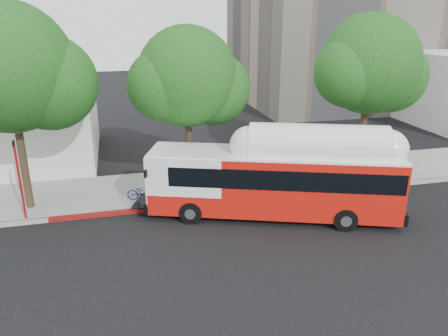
# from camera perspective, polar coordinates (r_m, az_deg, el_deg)

# --- Properties ---
(ground) EXTENTS (120.00, 120.00, 0.00)m
(ground) POSITION_cam_1_polar(r_m,az_deg,el_deg) (18.71, 1.84, -9.49)
(ground) COLOR black
(ground) RESTS_ON ground
(sidewalk) EXTENTS (60.00, 5.00, 0.15)m
(sidewalk) POSITION_cam_1_polar(r_m,az_deg,el_deg) (24.39, -2.31, -2.11)
(sidewalk) COLOR gray
(sidewalk) RESTS_ON ground
(curb_strip) EXTENTS (60.00, 0.30, 0.15)m
(curb_strip) POSITION_cam_1_polar(r_m,az_deg,el_deg) (22.05, -0.92, -4.54)
(curb_strip) COLOR gray
(curb_strip) RESTS_ON ground
(red_curb_segment) EXTENTS (10.00, 0.32, 0.16)m
(red_curb_segment) POSITION_cam_1_polar(r_m,az_deg,el_deg) (21.63, -8.71, -5.26)
(red_curb_segment) COLOR maroon
(red_curb_segment) RESTS_ON ground
(street_tree_left) EXTENTS (6.67, 5.80, 9.74)m
(street_tree_left) POSITION_cam_1_polar(r_m,az_deg,el_deg) (21.78, -25.01, 11.26)
(street_tree_left) COLOR #2D2116
(street_tree_left) RESTS_ON ground
(street_tree_mid) EXTENTS (5.75, 5.00, 8.62)m
(street_tree_mid) POSITION_cam_1_polar(r_m,az_deg,el_deg) (22.35, -3.80, 11.36)
(street_tree_mid) COLOR #2D2116
(street_tree_mid) RESTS_ON ground
(street_tree_right) EXTENTS (6.21, 5.40, 9.18)m
(street_tree_right) POSITION_cam_1_polar(r_m,az_deg,el_deg) (25.85, 19.25, 12.25)
(street_tree_right) COLOR #2D2116
(street_tree_right) RESTS_ON ground
(transit_bus) EXTENTS (12.21, 6.20, 3.62)m
(transit_bus) POSITION_cam_1_polar(r_m,az_deg,el_deg) (20.29, 6.67, -1.94)
(transit_bus) COLOR red
(transit_bus) RESTS_ON ground
(signal_pole) EXTENTS (0.11, 0.37, 3.86)m
(signal_pole) POSITION_cam_1_polar(r_m,az_deg,el_deg) (21.60, -25.11, -1.55)
(signal_pole) COLOR #AD1217
(signal_pole) RESTS_ON ground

